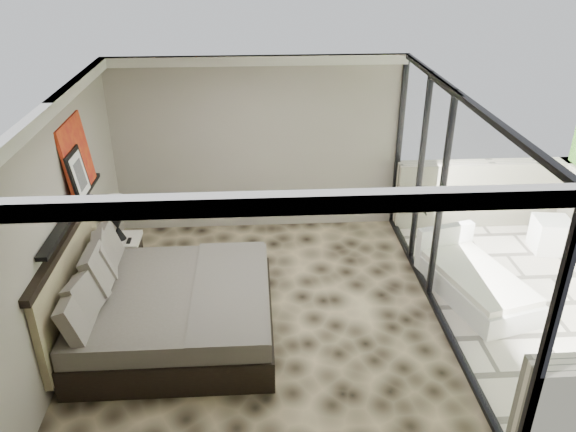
{
  "coord_description": "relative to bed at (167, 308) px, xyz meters",
  "views": [
    {
      "loc": [
        -0.04,
        -5.89,
        4.36
      ],
      "look_at": [
        0.35,
        0.4,
        1.2
      ],
      "focal_mm": 35.0,
      "sensor_mm": 36.0,
      "label": 1
    }
  ],
  "objects": [
    {
      "name": "floor",
      "position": [
        1.15,
        0.32,
        -0.38
      ],
      "size": [
        5.0,
        5.0,
        0.0
      ],
      "primitive_type": "plane",
      "color": "black",
      "rests_on": "ground"
    },
    {
      "name": "ceiling",
      "position": [
        1.15,
        0.32,
        2.41
      ],
      "size": [
        4.5,
        5.0,
        0.02
      ],
      "primitive_type": "cube",
      "color": "silver",
      "rests_on": "back_wall"
    },
    {
      "name": "back_wall",
      "position": [
        1.15,
        2.81,
        1.02
      ],
      "size": [
        4.5,
        0.02,
        2.8
      ],
      "primitive_type": "cube",
      "color": "gray",
      "rests_on": "floor"
    },
    {
      "name": "left_wall",
      "position": [
        -1.09,
        0.32,
        1.02
      ],
      "size": [
        0.02,
        5.0,
        2.8
      ],
      "primitive_type": "cube",
      "color": "gray",
      "rests_on": "floor"
    },
    {
      "name": "glass_wall",
      "position": [
        3.4,
        0.32,
        1.02
      ],
      "size": [
        0.08,
        5.0,
        2.8
      ],
      "primitive_type": "cube",
      "color": "white",
      "rests_on": "floor"
    },
    {
      "name": "terrace_slab",
      "position": [
        4.9,
        0.32,
        -0.44
      ],
      "size": [
        3.0,
        5.0,
        0.12
      ],
      "primitive_type": "cube",
      "color": "beige",
      "rests_on": "ground"
    },
    {
      "name": "picture_ledge",
      "position": [
        -1.03,
        0.42,
        1.12
      ],
      "size": [
        0.12,
        2.2,
        0.05
      ],
      "primitive_type": "cube",
      "color": "black",
      "rests_on": "left_wall"
    },
    {
      "name": "bed",
      "position": [
        0.0,
        0.0,
        0.0
      ],
      "size": [
        2.34,
        2.27,
        1.3
      ],
      "color": "black",
      "rests_on": "floor"
    },
    {
      "name": "nightstand",
      "position": [
        -0.81,
        1.52,
        -0.13
      ],
      "size": [
        0.5,
        0.5,
        0.49
      ],
      "primitive_type": "cube",
      "rotation": [
        0.0,
        0.0,
        -0.04
      ],
      "color": "black",
      "rests_on": "floor"
    },
    {
      "name": "table_lamp",
      "position": [
        -0.84,
        1.51,
        0.54
      ],
      "size": [
        0.35,
        0.35,
        0.63
      ],
      "color": "black",
      "rests_on": "nightstand"
    },
    {
      "name": "abstract_canvas",
      "position": [
        -1.05,
        0.94,
        1.6
      ],
      "size": [
        0.13,
        0.9,
        0.9
      ],
      "primitive_type": "cube",
      "rotation": [
        0.0,
        -0.1,
        0.0
      ],
      "color": "#A4520E",
      "rests_on": "picture_ledge"
    },
    {
      "name": "framed_print",
      "position": [
        -0.99,
        0.73,
        1.45
      ],
      "size": [
        0.11,
        0.5,
        0.6
      ],
      "primitive_type": "cube",
      "rotation": [
        0.0,
        -0.14,
        0.0
      ],
      "color": "black",
      "rests_on": "picture_ledge"
    },
    {
      "name": "ottoman",
      "position": [
        5.6,
        1.72,
        -0.12
      ],
      "size": [
        0.57,
        0.57,
        0.51
      ],
      "primitive_type": "cube",
      "rotation": [
        0.0,
        0.0,
        -0.13
      ],
      "color": "white",
      "rests_on": "terrace_slab"
    },
    {
      "name": "lounger",
      "position": [
        3.99,
        0.59,
        -0.17
      ],
      "size": [
        1.28,
        1.89,
        0.68
      ],
      "rotation": [
        0.0,
        0.0,
        0.26
      ],
      "color": "white",
      "rests_on": "terrace_slab"
    }
  ]
}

